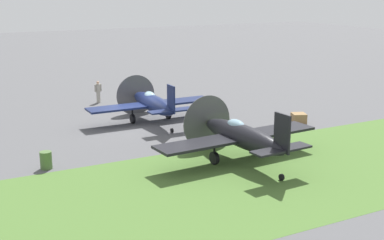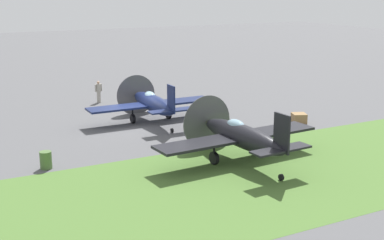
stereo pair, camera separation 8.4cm
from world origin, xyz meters
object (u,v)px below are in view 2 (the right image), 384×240
object	(u,v)px
airplane_wingman	(241,136)
airplane_lead	(152,103)
fuel_drum	(46,160)
ground_crew_chief	(99,91)
supply_crate	(299,118)

from	to	relation	value
airplane_wingman	airplane_lead	bearing A→B (deg)	90.60
airplane_lead	fuel_drum	bearing A→B (deg)	-143.81
airplane_wingman	ground_crew_chief	world-z (taller)	airplane_wingman
airplane_wingman	supply_crate	bearing A→B (deg)	28.68
airplane_wingman	fuel_drum	size ratio (longest dim) A/B	10.50
ground_crew_chief	supply_crate	world-z (taller)	ground_crew_chief
ground_crew_chief	airplane_wingman	bearing A→B (deg)	82.88
fuel_drum	airplane_lead	bearing A→B (deg)	35.64
airplane_wingman	ground_crew_chief	xyz separation A→B (m)	(-1.93, 17.49, -0.50)
airplane_lead	airplane_wingman	bearing A→B (deg)	-85.53
ground_crew_chief	supply_crate	size ratio (longest dim) A/B	1.92
ground_crew_chief	fuel_drum	bearing A→B (deg)	48.70
airplane_wingman	supply_crate	world-z (taller)	airplane_wingman
airplane_wingman	supply_crate	size ratio (longest dim) A/B	10.50
ground_crew_chief	airplane_lead	bearing A→B (deg)	85.87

